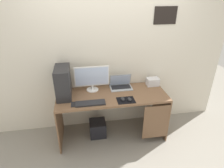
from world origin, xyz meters
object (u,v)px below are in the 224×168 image
Objects in this scene: mouse_left at (123,99)px; subwoofer at (98,128)px; projector at (153,82)px; pc_tower at (63,82)px; laptop at (121,85)px; keyboard at (90,103)px; cell_phone at (73,104)px; monitor at (92,78)px; mouse_right at (129,99)px.

mouse_left is 0.78m from subwoofer.
projector is 2.08× the size of mouse_left.
mouse_left is (0.84, -0.27, -0.21)m from pc_tower.
laptop is 0.83m from subwoofer.
pc_tower is at bearing 142.16° from keyboard.
keyboard reaches higher than cell_phone.
mouse_left is (0.41, -0.39, -0.19)m from monitor.
cell_phone is at bearing 178.36° from mouse_right.
keyboard is 0.24m from cell_phone.
mouse_left is 0.36× the size of subwoofer.
monitor is at bearing 140.93° from mouse_right.
keyboard is 0.47m from mouse_left.
laptop is at bearing 95.32° from mouse_right.
projector is 1.21m from subwoofer.
cell_phone is (-0.76, -0.41, -0.04)m from laptop.
laptop is at bearing 82.23° from mouse_left.
keyboard is at bearing -98.24° from monitor.
subwoofer is (0.04, -0.18, -0.85)m from monitor.
monitor reaches higher than mouse_right.
keyboard is (-1.07, -0.42, -0.05)m from projector.
laptop is 2.74× the size of cell_phone.
laptop is (0.47, 0.02, -0.17)m from monitor.
monitor is at bearing 52.63° from cell_phone.
laptop is 0.87m from cell_phone.
subwoofer is at bearing -169.18° from projector.
laptop reaches higher than mouse_left.
pc_tower is 0.85× the size of monitor.
monitor is at bearing 81.76° from keyboard.
subwoofer is (-0.97, -0.18, -0.70)m from projector.
monitor is (0.43, 0.12, -0.02)m from pc_tower.
pc_tower is at bearing -174.94° from projector.
mouse_right is at bearing -14.74° from mouse_left.
monitor is 0.60m from mouse_left.
monitor reaches higher than subwoofer.
keyboard is 0.57m from mouse_right.
cell_phone is at bearing -63.88° from pc_tower.
monitor is 0.68m from mouse_right.
subwoofer is (0.47, -0.06, -0.87)m from pc_tower.
projector is 0.72m from mouse_left.
mouse_right is 0.80m from cell_phone.
mouse_right is (-0.50, -0.42, -0.04)m from projector.
mouse_left is at bearing -17.65° from pc_tower.
pc_tower is at bearing 173.09° from subwoofer.
pc_tower is 1.00m from mouse_right.
pc_tower reaches higher than laptop.
mouse_left reaches higher than keyboard.
laptop is 0.55m from projector.
laptop is 1.78× the size of projector.
pc_tower is 1.46m from projector.
projector reaches higher than mouse_right.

